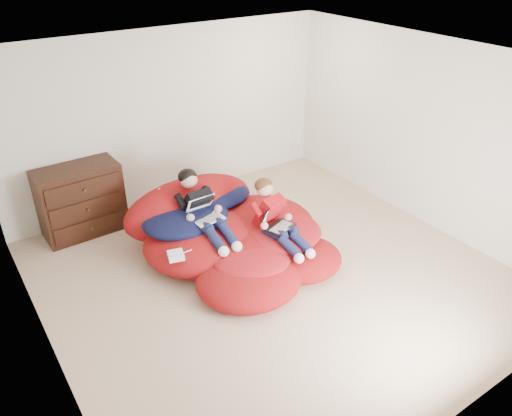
% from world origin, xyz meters
% --- Properties ---
extents(room_shell, '(5.10, 5.10, 2.77)m').
position_xyz_m(room_shell, '(0.00, 0.00, 0.22)').
color(room_shell, tan).
rests_on(room_shell, ground).
extents(dresser, '(1.07, 0.60, 0.95)m').
position_xyz_m(dresser, '(-1.52, 2.22, 0.47)').
color(dresser, black).
rests_on(dresser, ground).
extents(beanbag_pile, '(2.33, 2.41, 0.88)m').
position_xyz_m(beanbag_pile, '(-0.16, 0.70, 0.26)').
color(beanbag_pile, '#AD1316').
rests_on(beanbag_pile, ground).
extents(cream_pillow, '(0.48, 0.30, 0.30)m').
position_xyz_m(cream_pillow, '(-0.66, 1.40, 0.62)').
color(cream_pillow, white).
rests_on(cream_pillow, beanbag_pile).
extents(older_boy, '(0.33, 1.16, 0.69)m').
position_xyz_m(older_boy, '(-0.44, 0.87, 0.67)').
color(older_boy, black).
rests_on(older_boy, beanbag_pile).
extents(younger_boy, '(0.36, 0.99, 0.71)m').
position_xyz_m(younger_boy, '(0.23, 0.26, 0.63)').
color(younger_boy, red).
rests_on(younger_boy, beanbag_pile).
extents(laptop_white, '(0.37, 0.39, 0.24)m').
position_xyz_m(laptop_white, '(-0.44, 0.79, 0.63)').
color(laptop_white, white).
rests_on(laptop_white, older_boy).
extents(laptop_black, '(0.42, 0.45, 0.25)m').
position_xyz_m(laptop_black, '(0.23, 0.22, 0.57)').
color(laptop_black, black).
rests_on(laptop_black, younger_boy).
extents(power_adapter, '(0.21, 0.21, 0.07)m').
position_xyz_m(power_adapter, '(-1.02, 0.44, 0.42)').
color(power_adapter, white).
rests_on(power_adapter, beanbag_pile).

